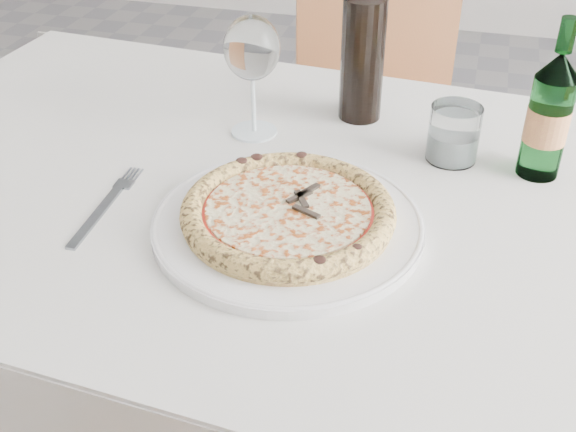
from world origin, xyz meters
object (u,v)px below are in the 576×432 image
at_px(wine_glass, 252,51).
at_px(beer_bottle, 549,115).
at_px(wine_bottle, 363,47).
at_px(pizza, 288,212).
at_px(tumbler, 453,137).
at_px(plate, 288,223).
at_px(chair_far, 379,94).
at_px(dining_table, 305,240).

bearing_deg(wine_glass, beer_bottle, -1.73).
distance_m(beer_bottle, wine_bottle, 0.31).
bearing_deg(pizza, tumbler, 51.86).
xyz_separation_m(beer_bottle, wine_bottle, (-0.28, 0.12, 0.03)).
relative_size(plate, pizza, 1.27).
xyz_separation_m(tumbler, beer_bottle, (0.12, -0.01, 0.06)).
bearing_deg(tumbler, pizza, -128.14).
xyz_separation_m(chair_far, tumbler, (0.20, -0.69, 0.26)).
bearing_deg(beer_bottle, pizza, -143.71).
bearing_deg(tumbler, plate, -128.14).
xyz_separation_m(dining_table, wine_glass, (-0.12, 0.14, 0.23)).
xyz_separation_m(pizza, beer_bottle, (0.31, 0.23, 0.07)).
relative_size(dining_table, beer_bottle, 6.44).
xyz_separation_m(dining_table, wine_bottle, (0.03, 0.25, 0.21)).
bearing_deg(beer_bottle, plate, -143.70).
height_order(tumbler, wine_bottle, wine_bottle).
bearing_deg(plate, dining_table, 90.00).
bearing_deg(chair_far, dining_table, -89.14).
relative_size(dining_table, chair_far, 1.61).
height_order(dining_table, chair_far, chair_far).
xyz_separation_m(pizza, wine_bottle, (0.03, 0.35, 0.10)).
bearing_deg(wine_glass, pizza, -63.45).
bearing_deg(chair_far, wine_bottle, -85.80).
height_order(dining_table, wine_glass, wine_glass).
bearing_deg(plate, chair_far, 90.77).
bearing_deg(dining_table, chair_far, 90.86).
distance_m(plate, beer_bottle, 0.40).
bearing_deg(wine_bottle, chair_far, 94.20).
relative_size(pizza, wine_bottle, 0.97).
relative_size(chair_far, wine_bottle, 3.26).
distance_m(pizza, beer_bottle, 0.40).
bearing_deg(plate, beer_bottle, 36.30).
xyz_separation_m(plate, wine_glass, (-0.12, 0.24, 0.13)).
height_order(pizza, wine_bottle, wine_bottle).
height_order(chair_far, plate, chair_far).
bearing_deg(pizza, dining_table, 89.99).
bearing_deg(wine_glass, plate, -63.45).
relative_size(plate, wine_bottle, 1.24).
bearing_deg(dining_table, beer_bottle, 22.60).
bearing_deg(tumbler, dining_table, -143.27).
height_order(dining_table, plate, plate).
distance_m(plate, pizza, 0.02).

